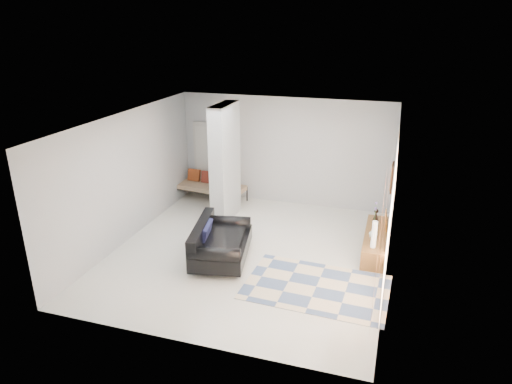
% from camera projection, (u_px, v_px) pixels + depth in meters
% --- Properties ---
extents(floor, '(6.00, 6.00, 0.00)m').
position_uv_depth(floor, '(249.00, 252.00, 9.58)').
color(floor, silver).
rests_on(floor, ground).
extents(ceiling, '(6.00, 6.00, 0.00)m').
position_uv_depth(ceiling, '(248.00, 121.00, 8.60)').
color(ceiling, white).
rests_on(ceiling, wall_back).
extents(wall_back, '(6.00, 0.00, 6.00)m').
position_uv_depth(wall_back, '(284.00, 152.00, 11.77)').
color(wall_back, silver).
rests_on(wall_back, ground).
extents(wall_front, '(6.00, 0.00, 6.00)m').
position_uv_depth(wall_front, '(182.00, 261.00, 6.41)').
color(wall_front, silver).
rests_on(wall_front, ground).
extents(wall_left, '(0.00, 6.00, 6.00)m').
position_uv_depth(wall_left, '(127.00, 177.00, 9.85)').
color(wall_left, silver).
rests_on(wall_left, ground).
extents(wall_right, '(0.00, 6.00, 6.00)m').
position_uv_depth(wall_right, '(391.00, 206.00, 8.33)').
color(wall_right, silver).
rests_on(wall_right, ground).
extents(partition_column, '(0.35, 1.20, 2.80)m').
position_uv_depth(partition_column, '(225.00, 163.00, 10.82)').
color(partition_column, '#B5BBBD').
rests_on(partition_column, floor).
extents(hallway_door, '(0.85, 0.06, 2.04)m').
position_uv_depth(hallway_door, '(209.00, 159.00, 12.45)').
color(hallway_door, beige).
rests_on(hallway_door, floor).
extents(curtain, '(0.00, 2.55, 2.55)m').
position_uv_depth(curtain, '(384.00, 228.00, 7.30)').
color(curtain, orange).
rests_on(curtain, wall_right).
extents(wall_art, '(0.04, 0.45, 0.55)m').
position_uv_depth(wall_art, '(392.00, 177.00, 9.05)').
color(wall_art, '#3E2211').
rests_on(wall_art, wall_right).
extents(media_console, '(0.45, 1.91, 0.80)m').
position_uv_depth(media_console, '(375.00, 241.00, 9.62)').
color(media_console, brown).
rests_on(media_console, floor).
extents(loveseat, '(1.33, 1.91, 0.76)m').
position_uv_depth(loveseat, '(218.00, 243.00, 9.23)').
color(loveseat, silver).
rests_on(loveseat, floor).
extents(daybed, '(1.94, 1.01, 0.77)m').
position_uv_depth(daybed, '(210.00, 186.00, 12.24)').
color(daybed, black).
rests_on(daybed, floor).
extents(area_rug, '(2.64, 1.82, 0.01)m').
position_uv_depth(area_rug, '(316.00, 287.00, 8.33)').
color(area_rug, beige).
rests_on(area_rug, floor).
extents(cylinder_lamp, '(0.10, 0.10, 0.55)m').
position_uv_depth(cylinder_lamp, '(374.00, 234.00, 8.85)').
color(cylinder_lamp, white).
rests_on(cylinder_lamp, media_console).
extents(bronze_figurine, '(0.14, 0.14, 0.26)m').
position_uv_depth(bronze_figurine, '(376.00, 215.00, 10.11)').
color(bronze_figurine, black).
rests_on(bronze_figurine, media_console).
extents(vase, '(0.19, 0.19, 0.18)m').
position_uv_depth(vase, '(373.00, 233.00, 9.34)').
color(vase, white).
rests_on(vase, media_console).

